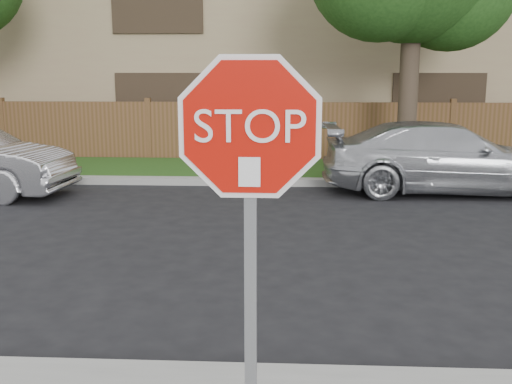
{
  "coord_description": "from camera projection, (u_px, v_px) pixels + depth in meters",
  "views": [
    {
      "loc": [
        -0.28,
        -4.47,
        2.43
      ],
      "look_at": [
        -0.47,
        -0.9,
        1.7
      ],
      "focal_mm": 42.0,
      "sensor_mm": 36.0,
      "label": 1
    }
  ],
  "objects": [
    {
      "name": "ground",
      "position": [
        319.0,
        376.0,
        4.85
      ],
      "size": [
        90.0,
        90.0,
        0.0
      ],
      "primitive_type": "plane",
      "color": "black",
      "rests_on": "ground"
    },
    {
      "name": "apartment_building",
      "position": [
        297.0,
        38.0,
        20.77
      ],
      "size": [
        35.2,
        9.2,
        7.2
      ],
      "color": "#A08563",
      "rests_on": "ground"
    },
    {
      "name": "fence",
      "position": [
        298.0,
        133.0,
        15.84
      ],
      "size": [
        70.0,
        0.12,
        1.6
      ],
      "primitive_type": "cube",
      "color": "#52381D",
      "rests_on": "ground"
    },
    {
      "name": "sedan_right",
      "position": [
        445.0,
        158.0,
        11.99
      ],
      "size": [
        4.89,
        2.03,
        1.41
      ],
      "primitive_type": "imported",
      "rotation": [
        0.0,
        0.0,
        1.58
      ],
      "color": "#B9BCC1",
      "rests_on": "ground"
    },
    {
      "name": "grass_strip",
      "position": [
        299.0,
        170.0,
        14.42
      ],
      "size": [
        70.0,
        3.0,
        0.12
      ],
      "primitive_type": "cube",
      "color": "#1E4714",
      "rests_on": "ground"
    },
    {
      "name": "far_curb",
      "position": [
        300.0,
        182.0,
        12.8
      ],
      "size": [
        70.0,
        0.3,
        0.15
      ],
      "primitive_type": "cube",
      "color": "gray",
      "rests_on": "ground"
    },
    {
      "name": "stop_sign",
      "position": [
        250.0,
        190.0,
        3.05
      ],
      "size": [
        1.01,
        0.13,
        2.55
      ],
      "color": "gray",
      "rests_on": "sidewalk_near"
    }
  ]
}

